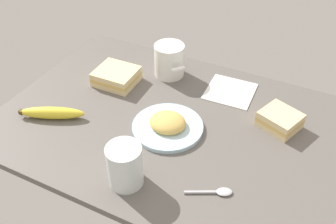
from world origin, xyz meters
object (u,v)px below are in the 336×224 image
(glass_of_milk, at_px, (125,167))
(spoon, at_px, (216,192))
(sandwich_side, at_px, (116,76))
(plate_of_food, at_px, (168,125))
(coffee_mug_black, at_px, (169,60))
(paper_napkin, at_px, (230,91))
(banana, at_px, (52,113))
(sandwich_main, at_px, (280,120))

(glass_of_milk, height_order, spoon, glass_of_milk)
(sandwich_side, height_order, spoon, sandwich_side)
(spoon, bearing_deg, plate_of_food, -36.70)
(plate_of_food, distance_m, spoon, 0.24)
(coffee_mug_black, distance_m, paper_napkin, 0.21)
(banana, bearing_deg, coffee_mug_black, -119.87)
(sandwich_main, distance_m, paper_napkin, 0.19)
(plate_of_food, relative_size, sandwich_main, 1.56)
(sandwich_main, xyz_separation_m, sandwich_side, (0.49, 0.02, -0.00))
(coffee_mug_black, xyz_separation_m, sandwich_main, (-0.37, 0.09, -0.03))
(sandwich_main, relative_size, paper_napkin, 0.88)
(spoon, bearing_deg, paper_napkin, -75.38)
(sandwich_side, xyz_separation_m, paper_napkin, (-0.33, -0.11, -0.02))
(sandwich_main, bearing_deg, plate_of_food, 28.33)
(sandwich_side, distance_m, spoon, 0.50)
(sandwich_main, relative_size, glass_of_milk, 1.16)
(glass_of_milk, height_order, banana, glass_of_milk)
(plate_of_food, relative_size, banana, 1.07)
(glass_of_milk, relative_size, spoon, 1.02)
(plate_of_food, relative_size, sandwich_side, 1.53)
(sandwich_side, bearing_deg, glass_of_milk, 125.56)
(glass_of_milk, distance_m, banana, 0.31)
(sandwich_side, distance_m, banana, 0.23)
(paper_napkin, bearing_deg, banana, 39.88)
(plate_of_food, height_order, sandwich_main, sandwich_main)
(sandwich_main, relative_size, spoon, 1.17)
(banana, relative_size, spoon, 1.72)
(coffee_mug_black, distance_m, sandwich_side, 0.17)
(sandwich_side, bearing_deg, banana, 73.23)
(plate_of_food, bearing_deg, glass_of_milk, 88.63)
(plate_of_food, xyz_separation_m, banana, (0.30, 0.10, 0.00))
(glass_of_milk, bearing_deg, spoon, -163.24)
(sandwich_side, bearing_deg, paper_napkin, -161.60)
(sandwich_main, bearing_deg, paper_napkin, -28.33)
(coffee_mug_black, height_order, banana, coffee_mug_black)
(sandwich_side, bearing_deg, coffee_mug_black, -138.08)
(glass_of_milk, bearing_deg, coffee_mug_black, -76.31)
(sandwich_side, xyz_separation_m, glass_of_milk, (-0.23, 0.32, 0.02))
(spoon, bearing_deg, glass_of_milk, 16.76)
(glass_of_milk, height_order, paper_napkin, glass_of_milk)
(plate_of_food, relative_size, paper_napkin, 1.38)
(sandwich_main, height_order, sandwich_side, same)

